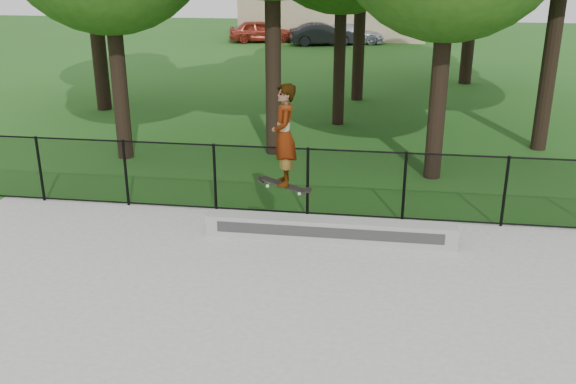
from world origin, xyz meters
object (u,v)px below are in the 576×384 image
object	(u,v)px
car_b	(323,34)
car_c	(351,34)
grind_ledge	(329,230)
car_a	(260,31)
skater_airborne	(284,137)

from	to	relation	value
car_b	car_c	xyz separation A→B (m)	(1.66, 1.02, -0.07)
grind_ledge	car_c	distance (m)	29.93
grind_ledge	car_b	xyz separation A→B (m)	(-2.89, 28.89, 0.39)
car_a	skater_airborne	size ratio (longest dim) A/B	1.92
grind_ledge	car_a	distance (m)	30.57
car_a	car_b	size ratio (longest dim) A/B	1.09
car_a	skater_airborne	world-z (taller)	skater_airborne
car_c	skater_airborne	bearing A→B (deg)	177.44
grind_ledge	car_c	xyz separation A→B (m)	(-1.24, 29.90, 0.32)
grind_ledge	car_b	bearing A→B (deg)	95.72
car_c	skater_airborne	world-z (taller)	skater_airborne
car_b	skater_airborne	distance (m)	29.23
car_b	skater_airborne	size ratio (longest dim) A/B	1.76
car_a	car_c	bearing A→B (deg)	-103.47
grind_ledge	car_b	world-z (taller)	car_b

